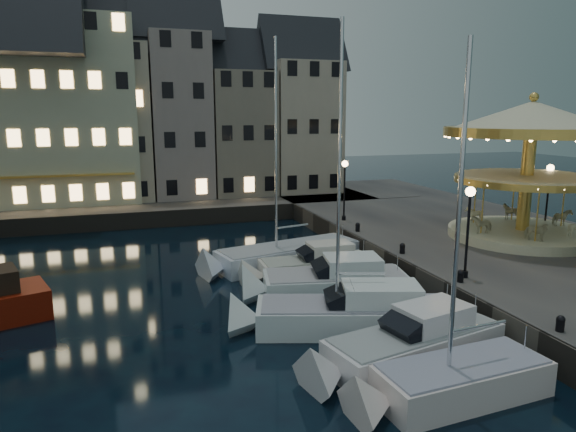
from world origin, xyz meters
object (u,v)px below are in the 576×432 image
object	(u,v)px
motorboat_e	(309,268)
bollard_a	(560,323)
motorboat_f	(280,257)
motorboat_b	(406,347)
bollard_d	(358,227)
carousel	(530,144)
streetlamp_c	(345,182)
motorboat_a	(447,385)
streetlamp_b	(469,219)
bollard_c	(402,248)
bollard_b	(461,275)
motorboat_d	(327,284)
streetlamp_d	(549,187)
motorboat_c	(347,314)

from	to	relation	value
motorboat_e	bollard_a	bearing A→B (deg)	-66.77
motorboat_f	motorboat_b	bearing A→B (deg)	-86.88
bollard_d	motorboat_e	world-z (taller)	motorboat_e
bollard_d	carousel	bearing A→B (deg)	-28.29
motorboat_b	motorboat_f	distance (m)	12.73
streetlamp_c	bollard_d	distance (m)	4.29
bollard_d	motorboat_a	world-z (taller)	motorboat_a
streetlamp_b	bollard_c	bearing A→B (deg)	97.59
streetlamp_b	bollard_b	size ratio (longest dim) A/B	7.32
bollard_d	motorboat_d	world-z (taller)	motorboat_d
bollard_a	carousel	size ratio (longest dim) A/B	0.06
streetlamp_b	motorboat_e	size ratio (longest dim) A/B	0.59
motorboat_d	motorboat_e	xyz separation A→B (m)	(0.06, 2.57, -0.00)
carousel	motorboat_a	bearing A→B (deg)	-138.25
streetlamp_d	motorboat_f	size ratio (longest dim) A/B	0.33
streetlamp_c	carousel	world-z (taller)	carousel
motorboat_b	motorboat_d	world-z (taller)	same
streetlamp_c	motorboat_a	bearing A→B (deg)	-105.33
bollard_c	carousel	bearing A→B (deg)	5.78
motorboat_f	bollard_c	bearing A→B (deg)	-35.31
motorboat_d	streetlamp_c	bearing A→B (deg)	62.29
motorboat_e	carousel	bearing A→B (deg)	-0.36
streetlamp_d	motorboat_c	bearing A→B (deg)	-155.54
bollard_a	bollard_c	xyz separation A→B (m)	(0.00, 10.50, 0.00)
bollard_a	bollard_d	size ratio (longest dim) A/B	1.00
carousel	streetlamp_b	bearing A→B (deg)	-146.13
bollard_c	carousel	distance (m)	10.14
streetlamp_b	motorboat_a	size ratio (longest dim) A/B	0.38
motorboat_b	carousel	bearing A→B (deg)	35.50
bollard_a	streetlamp_c	bearing A→B (deg)	88.24
streetlamp_d	motorboat_d	world-z (taller)	streetlamp_d
streetlamp_d	bollard_d	xyz separation A→B (m)	(-11.90, 3.00, -2.41)
motorboat_b	motorboat_f	xyz separation A→B (m)	(-0.69, 12.71, -0.11)
carousel	bollard_c	bearing A→B (deg)	-174.22
bollard_b	bollard_d	size ratio (longest dim) A/B	1.00
streetlamp_c	motorboat_f	bearing A→B (deg)	-140.82
streetlamp_b	motorboat_a	world-z (taller)	motorboat_a
streetlamp_c	bollard_c	bearing A→B (deg)	-93.81
carousel	motorboat_d	bearing A→B (deg)	-169.65
streetlamp_d	bollard_a	size ratio (longest dim) A/B	7.32
streetlamp_b	bollard_d	size ratio (longest dim) A/B	7.32
motorboat_b	motorboat_e	xyz separation A→B (m)	(-0.02, 9.71, -0.00)
streetlamp_c	bollard_d	bearing A→B (deg)	-99.73
motorboat_c	carousel	distance (m)	16.84
streetlamp_d	bollard_a	bearing A→B (deg)	-132.47
motorboat_a	motorboat_c	size ratio (longest dim) A/B	0.90
motorboat_a	motorboat_e	size ratio (longest dim) A/B	1.55
motorboat_a	motorboat_b	world-z (taller)	motorboat_a
bollard_d	motorboat_a	xyz separation A→B (m)	(-4.94, -16.72, -1.07)
bollard_a	motorboat_d	xyz separation A→B (m)	(-4.97, 8.89, -0.96)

